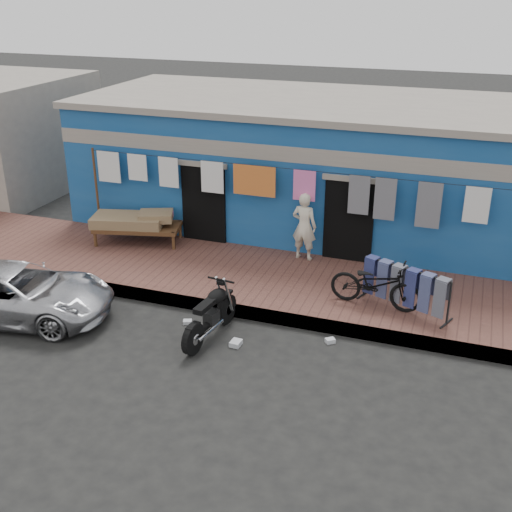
{
  "coord_description": "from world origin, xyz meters",
  "views": [
    {
      "loc": [
        3.83,
        -8.78,
        6.12
      ],
      "look_at": [
        0.0,
        2.0,
        1.15
      ],
      "focal_mm": 45.0,
      "sensor_mm": 36.0,
      "label": 1
    }
  ],
  "objects": [
    {
      "name": "sidewalk",
      "position": [
        0.0,
        3.0,
        0.12
      ],
      "size": [
        28.0,
        3.0,
        0.25
      ],
      "primitive_type": "cube",
      "color": "brown",
      "rests_on": "ground"
    },
    {
      "name": "litter_b",
      "position": [
        1.72,
        1.2,
        0.04
      ],
      "size": [
        0.21,
        0.2,
        0.08
      ],
      "primitive_type": "cube",
      "rotation": [
        0.0,
        0.0,
        0.67
      ],
      "color": "silver",
      "rests_on": "ground"
    },
    {
      "name": "ground",
      "position": [
        0.0,
        0.0,
        0.0
      ],
      "size": [
        80.0,
        80.0,
        0.0
      ],
      "primitive_type": "plane",
      "color": "black",
      "rests_on": "ground"
    },
    {
      "name": "litter_a",
      "position": [
        -1.03,
        0.97,
        0.04
      ],
      "size": [
        0.2,
        0.18,
        0.07
      ],
      "primitive_type": "cube",
      "rotation": [
        0.0,
        0.0,
        0.36
      ],
      "color": "silver",
      "rests_on": "ground"
    },
    {
      "name": "seated_person",
      "position": [
        0.36,
        4.2,
        1.03
      ],
      "size": [
        0.6,
        0.43,
        1.55
      ],
      "primitive_type": "imported",
      "rotation": [
        0.0,
        0.0,
        3.04
      ],
      "color": "beige",
      "rests_on": "sidewalk"
    },
    {
      "name": "car",
      "position": [
        -4.28,
        0.12,
        0.54
      ],
      "size": [
        4.08,
        2.42,
        1.08
      ],
      "primitive_type": "imported",
      "rotation": [
        0.0,
        0.0,
        1.76
      ],
      "color": "silver",
      "rests_on": "ground"
    },
    {
      "name": "litter_c",
      "position": [
        0.13,
        0.54,
        0.05
      ],
      "size": [
        0.19,
        0.24,
        0.09
      ],
      "primitive_type": "cube",
      "rotation": [
        0.0,
        0.0,
        1.51
      ],
      "color": "silver",
      "rests_on": "ground"
    },
    {
      "name": "motorcycle",
      "position": [
        -0.41,
        0.65,
        0.5
      ],
      "size": [
        0.89,
        1.68,
        1.01
      ],
      "primitive_type": null,
      "rotation": [
        0.0,
        0.0,
        -0.11
      ],
      "color": "black",
      "rests_on": "ground"
    },
    {
      "name": "charpoy",
      "position": [
        -3.66,
        3.83,
        0.61
      ],
      "size": [
        2.61,
        2.02,
        0.72
      ],
      "primitive_type": null,
      "rotation": [
        0.0,
        0.0,
        0.25
      ],
      "color": "brown",
      "rests_on": "sidewalk"
    },
    {
      "name": "clothesline",
      "position": [
        -0.24,
        4.25,
        1.82
      ],
      "size": [
        10.06,
        0.06,
        2.1
      ],
      "color": "brown",
      "rests_on": "sidewalk"
    },
    {
      "name": "jeans_rack",
      "position": [
        2.84,
        2.48,
        0.7
      ],
      "size": [
        2.15,
        1.69,
        0.91
      ],
      "primitive_type": null,
      "rotation": [
        0.0,
        0.0,
        -0.38
      ],
      "color": "black",
      "rests_on": "sidewalk"
    },
    {
      "name": "building",
      "position": [
        -0.0,
        6.99,
        1.69
      ],
      "size": [
        12.2,
        5.2,
        3.36
      ],
      "color": "navy",
      "rests_on": "ground"
    },
    {
      "name": "bicycle",
      "position": [
        2.29,
        2.44,
        0.82
      ],
      "size": [
        1.81,
        0.77,
        1.14
      ],
      "primitive_type": "imported",
      "rotation": [
        0.0,
        0.0,
        1.48
      ],
      "color": "black",
      "rests_on": "sidewalk"
    },
    {
      "name": "curb",
      "position": [
        0.0,
        1.55,
        0.12
      ],
      "size": [
        28.0,
        0.1,
        0.25
      ],
      "primitive_type": "cube",
      "color": "gray",
      "rests_on": "ground"
    }
  ]
}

